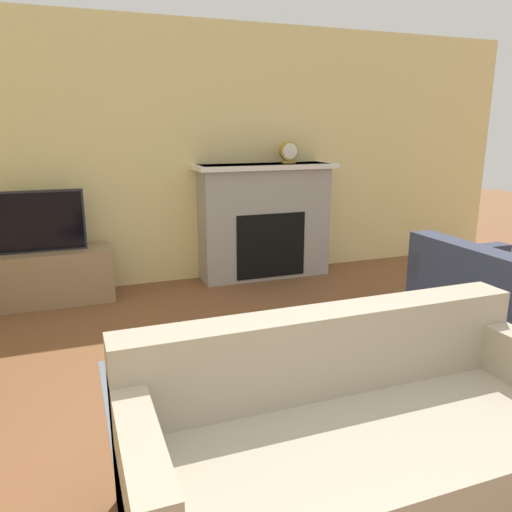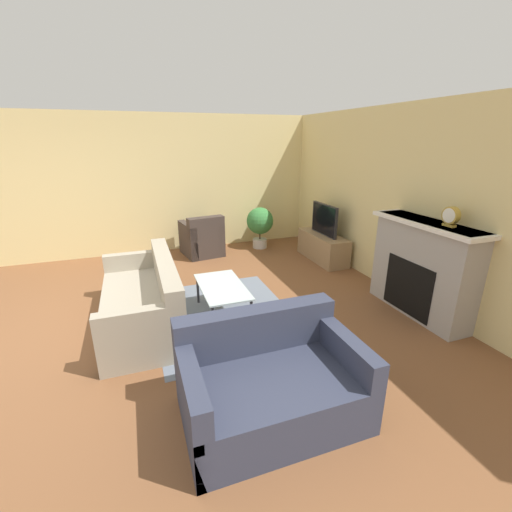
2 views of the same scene
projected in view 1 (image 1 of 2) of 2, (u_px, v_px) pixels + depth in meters
wall_back at (158, 156)px, 5.16m from camera, size 8.67×0.06×2.70m
area_rug at (289, 392)px, 3.17m from camera, size 2.23×1.75×0.00m
fireplace at (265, 219)px, 5.51m from camera, size 1.55×0.44×1.26m
tv_stand at (45, 278)px, 4.74m from camera, size 1.24×0.44×0.51m
tv at (39, 221)px, 4.60m from camera, size 0.82×0.06×0.58m
couch_sectional at (356, 447)px, 2.17m from camera, size 1.99×0.88×0.82m
coffee_table at (291, 338)px, 3.07m from camera, size 1.03×0.55×0.42m
mantel_clock at (289, 152)px, 5.43m from camera, size 0.21×0.07×0.24m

